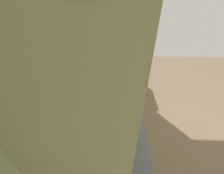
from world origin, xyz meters
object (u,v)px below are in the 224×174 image
at_px(oven_range, 117,65).
at_px(kettle, 121,61).
at_px(microwave, 114,78).
at_px(bowl, 124,139).

height_order(oven_range, kettle, oven_range).
bearing_deg(microwave, kettle, -8.87).
xyz_separation_m(oven_range, kettle, (-0.82, -0.06, 0.51)).
relative_size(microwave, kettle, 2.98).
xyz_separation_m(microwave, bowl, (-0.82, -0.11, -0.12)).
height_order(oven_range, bowl, oven_range).
bearing_deg(microwave, oven_range, -2.00).
distance_m(microwave, kettle, 0.72).
relative_size(oven_range, bowl, 5.74).
distance_m(bowl, kettle, 1.53).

